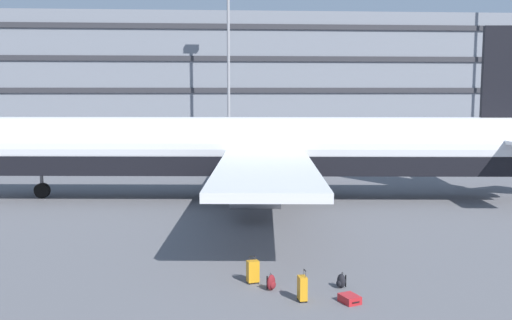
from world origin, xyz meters
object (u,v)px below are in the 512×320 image
(airliner, at_px, (255,150))
(suitcase_laid_flat, at_px, (350,299))
(backpack_red, at_px, (271,283))
(backpack_large, at_px, (341,281))
(suitcase_teal, at_px, (253,271))
(suitcase_navy, at_px, (302,288))

(airliner, xyz_separation_m, suitcase_laid_flat, (1.68, -17.34, -2.79))
(suitcase_laid_flat, bearing_deg, backpack_red, 150.85)
(backpack_large, bearing_deg, backpack_red, -178.24)
(airliner, height_order, suitcase_laid_flat, airliner)
(suitcase_laid_flat, bearing_deg, backpack_large, 89.20)
(backpack_red, relative_size, backpack_large, 1.09)
(suitcase_teal, height_order, backpack_red, suitcase_teal)
(suitcase_teal, distance_m, backpack_red, 0.95)
(airliner, distance_m, suitcase_laid_flat, 17.65)
(airliner, bearing_deg, backpack_red, -91.99)
(airliner, bearing_deg, suitcase_teal, -94.12)
(suitcase_navy, bearing_deg, suitcase_teal, 127.90)
(airliner, distance_m, backpack_large, 16.33)
(suitcase_teal, bearing_deg, suitcase_navy, -52.10)
(backpack_large, bearing_deg, airliner, 96.06)
(suitcase_teal, relative_size, suitcase_navy, 0.92)
(suitcase_navy, relative_size, backpack_red, 1.72)
(backpack_red, xyz_separation_m, backpack_large, (2.26, 0.07, -0.02))
(suitcase_laid_flat, height_order, suitcase_navy, suitcase_navy)
(suitcase_teal, height_order, suitcase_navy, suitcase_navy)
(suitcase_laid_flat, bearing_deg, airliner, 95.55)
(airliner, xyz_separation_m, suitcase_navy, (0.28, -17.12, -2.49))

